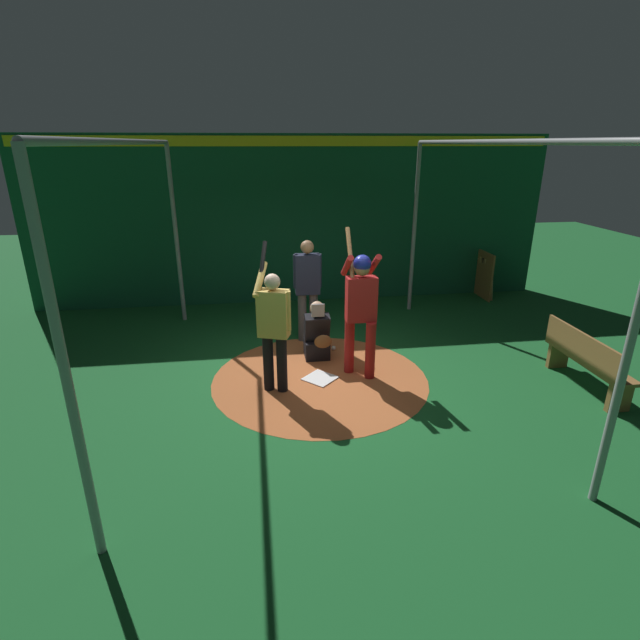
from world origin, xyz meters
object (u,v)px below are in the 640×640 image
at_px(home_plate, 320,378).
at_px(bat_rack, 481,274).
at_px(bench, 586,360).
at_px(umpire, 308,285).
at_px(catcher, 317,336).
at_px(batter, 361,303).
at_px(visitor, 274,325).
at_px(baseball_0, 334,348).

distance_m(home_plate, bat_rack, 5.71).
xyz_separation_m(home_plate, bench, (0.79, 3.73, 0.43)).
relative_size(home_plate, umpire, 0.23).
distance_m(home_plate, umpire, 1.85).
bearing_deg(catcher, bat_rack, 125.17).
xyz_separation_m(bat_rack, bench, (4.52, -0.56, -0.05)).
height_order(batter, visitor, batter).
height_order(home_plate, bench, bench).
distance_m(batter, umpire, 1.60).
bearing_deg(bench, baseball_0, -118.27).
height_order(home_plate, visitor, visitor).
xyz_separation_m(visitor, bench, (0.56, 4.41, -0.56)).
height_order(home_plate, baseball_0, baseball_0).
height_order(umpire, baseball_0, umpire).
bearing_deg(visitor, bat_rack, 148.22).
relative_size(bat_rack, bench, 0.74).
xyz_separation_m(home_plate, visitor, (0.23, -0.68, 0.99)).
height_order(umpire, bat_rack, umpire).
bearing_deg(baseball_0, bat_rack, 124.80).
bearing_deg(bat_rack, visitor, -51.40).
bearing_deg(bench, visitor, -97.18).
bearing_deg(home_plate, visitor, -71.20).
bearing_deg(batter, bench, 74.52).
height_order(umpire, bench, umpire).
relative_size(home_plate, bat_rack, 0.36).
height_order(catcher, umpire, umpire).
relative_size(home_plate, visitor, 0.20).
bearing_deg(catcher, home_plate, -4.63).
relative_size(home_plate, catcher, 0.42).
relative_size(batter, visitor, 1.05).
xyz_separation_m(batter, umpire, (-1.47, -0.61, -0.13)).
distance_m(visitor, bat_rack, 6.38).
distance_m(home_plate, batter, 1.30).
bearing_deg(baseball_0, batter, 13.96).
distance_m(bat_rack, baseball_0, 4.79).
relative_size(home_plate, batter, 0.19).
distance_m(batter, bench, 3.31).
distance_m(catcher, bat_rack, 5.18).
bearing_deg(batter, home_plate, -82.84).
height_order(batter, bat_rack, batter).
height_order(home_plate, bat_rack, bat_rack).
bearing_deg(visitor, home_plate, 128.42).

